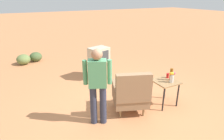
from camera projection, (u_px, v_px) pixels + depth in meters
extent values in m
plane|color=#C17A4C|center=(129.00, 106.00, 4.83)|extent=(60.00, 60.00, 0.00)
cylinder|color=#937047|center=(138.00, 100.00, 4.91)|extent=(0.05, 0.05, 0.22)
cylinder|color=#937047|center=(117.00, 101.00, 4.85)|extent=(0.05, 0.05, 0.22)
cylinder|color=#937047|center=(143.00, 111.00, 4.42)|extent=(0.05, 0.05, 0.22)
cylinder|color=#937047|center=(120.00, 113.00, 4.36)|extent=(0.05, 0.05, 0.22)
cube|color=#8C6B4C|center=(130.00, 98.00, 4.56)|extent=(0.98, 0.98, 0.20)
cube|color=#8C6B4C|center=(134.00, 88.00, 4.11)|extent=(0.77, 0.42, 0.64)
cube|color=#8C6B4C|center=(144.00, 89.00, 4.51)|extent=(0.37, 0.69, 0.26)
cube|color=#8C6B4C|center=(116.00, 90.00, 4.44)|extent=(0.37, 0.69, 0.26)
cylinder|color=black|center=(165.00, 88.00, 5.09)|extent=(0.04, 0.04, 0.61)
cylinder|color=black|center=(151.00, 91.00, 4.90)|extent=(0.04, 0.04, 0.61)
cylinder|color=black|center=(178.00, 95.00, 4.72)|extent=(0.04, 0.04, 0.61)
cylinder|color=black|center=(163.00, 99.00, 4.53)|extent=(0.04, 0.04, 0.61)
cube|color=#937047|center=(166.00, 81.00, 4.70)|extent=(0.56, 0.56, 0.03)
cylinder|color=black|center=(98.00, 73.00, 6.12)|extent=(0.03, 0.03, 0.55)
cylinder|color=black|center=(108.00, 70.00, 6.40)|extent=(0.03, 0.03, 0.55)
cylinder|color=black|center=(91.00, 70.00, 6.36)|extent=(0.03, 0.03, 0.55)
cylinder|color=black|center=(101.00, 67.00, 6.64)|extent=(0.03, 0.03, 0.55)
cube|color=#BCB299|center=(99.00, 55.00, 6.19)|extent=(0.70, 0.59, 0.48)
cube|color=#383D3F|center=(103.00, 56.00, 6.04)|extent=(0.41, 0.13, 0.34)
cylinder|color=#2D3347|center=(103.00, 105.00, 4.07)|extent=(0.14, 0.14, 0.86)
cylinder|color=#2D3347|center=(94.00, 105.00, 4.06)|extent=(0.14, 0.14, 0.86)
cube|color=#4C9366|center=(97.00, 74.00, 3.81)|extent=(0.42, 0.35, 0.56)
cylinder|color=#4C9366|center=(110.00, 72.00, 3.81)|extent=(0.09, 0.09, 0.50)
cylinder|color=#4C9366|center=(85.00, 72.00, 3.79)|extent=(0.09, 0.09, 0.50)
sphere|color=#A37556|center=(97.00, 54.00, 3.67)|extent=(0.22, 0.22, 0.22)
cylinder|color=red|center=(168.00, 76.00, 4.84)|extent=(0.07, 0.07, 0.12)
cylinder|color=brown|center=(171.00, 74.00, 4.68)|extent=(0.07, 0.07, 0.30)
cylinder|color=silver|center=(172.00, 79.00, 4.57)|extent=(0.09, 0.09, 0.18)
sphere|color=yellow|center=(172.00, 73.00, 4.52)|extent=(0.07, 0.07, 0.07)
sphere|color=#E04C66|center=(174.00, 73.00, 4.53)|extent=(0.07, 0.07, 0.07)
sphere|color=orange|center=(171.00, 73.00, 4.52)|extent=(0.07, 0.07, 0.07)
ellipsoid|color=olive|center=(23.00, 59.00, 7.66)|extent=(0.52, 0.52, 0.40)
ellipsoid|color=#475B33|center=(36.00, 57.00, 8.03)|extent=(0.49, 0.49, 0.38)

